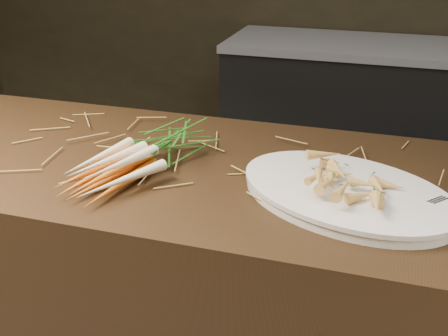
% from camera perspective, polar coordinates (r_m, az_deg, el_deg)
% --- Properties ---
extents(main_counter, '(2.40, 0.70, 0.90)m').
position_cam_1_polar(main_counter, '(1.58, 2.78, -15.45)').
color(main_counter, black).
rests_on(main_counter, ground).
extents(back_counter, '(1.82, 0.62, 0.84)m').
position_cam_1_polar(back_counter, '(3.23, 16.68, 4.59)').
color(back_counter, black).
rests_on(back_counter, ground).
extents(straw_bedding, '(1.40, 0.60, 0.02)m').
position_cam_1_polar(straw_bedding, '(1.33, 3.18, -0.09)').
color(straw_bedding, olive).
rests_on(straw_bedding, main_counter).
extents(root_veg_bunch, '(0.25, 0.47, 0.08)m').
position_cam_1_polar(root_veg_bunch, '(1.35, -8.09, 1.59)').
color(root_veg_bunch, orange).
rests_on(root_veg_bunch, main_counter).
extents(serving_platter, '(0.57, 0.48, 0.03)m').
position_cam_1_polar(serving_platter, '(1.23, 12.25, -2.66)').
color(serving_platter, white).
rests_on(serving_platter, main_counter).
extents(roasted_veg_heap, '(0.28, 0.25, 0.05)m').
position_cam_1_polar(roasted_veg_heap, '(1.21, 12.41, -1.01)').
color(roasted_veg_heap, gold).
rests_on(roasted_veg_heap, serving_platter).
extents(serving_fork, '(0.13, 0.15, 0.00)m').
position_cam_1_polar(serving_fork, '(1.14, 19.17, -4.84)').
color(serving_fork, silver).
rests_on(serving_fork, serving_platter).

